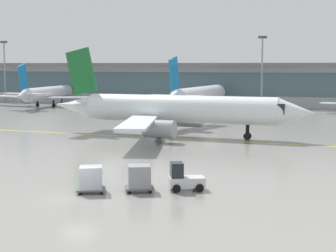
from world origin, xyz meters
The scene contains 11 objects.
ground_plane centered at (0.00, 0.00, 0.00)m, with size 400.00×400.00×0.00m, color gray.
taxiway_centreline_stripe centered at (-2.50, 31.36, 0.00)m, with size 110.00×0.36×0.01m, color yellow.
terminal_concourse centered at (0.00, 89.77, 4.92)m, with size 182.40×11.00×9.60m.
gate_airplane_0 centered at (-44.99, 73.43, 2.84)m, with size 26.53×28.64×9.48m.
gate_airplane_1 centered at (-9.45, 69.79, 3.22)m, with size 29.99×32.40×10.73m.
taxiing_regional_jet centered at (-2.94, 33.38, 3.47)m, with size 34.94×32.50×11.58m.
baggage_tug centered at (6.27, 4.67, 0.89)m, with size 2.95×2.42×2.10m.
cargo_dolly_lead centered at (3.29, 3.32, 1.05)m, with size 2.57×2.32×1.94m.
cargo_dolly_trailing centered at (0.09, 1.88, 1.05)m, with size 2.57×2.32×1.94m.
apron_light_mast_0 centered at (-61.52, 81.58, 8.16)m, with size 1.80×0.36×14.93m.
apron_light_mast_1 centered at (1.27, 80.34, 8.24)m, with size 1.80×0.36×15.09m.
Camera 1 is at (17.18, -33.16, 9.26)m, focal length 58.07 mm.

